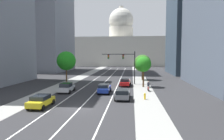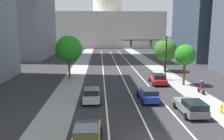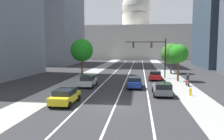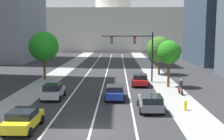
{
  "view_description": "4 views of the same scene",
  "coord_description": "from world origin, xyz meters",
  "px_view_note": "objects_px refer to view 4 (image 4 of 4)",
  "views": [
    {
      "loc": [
        5.96,
        -22.9,
        6.3
      ],
      "look_at": [
        2.44,
        13.54,
        3.46
      ],
      "focal_mm": 32.55,
      "sensor_mm": 36.0,
      "label": 1
    },
    {
      "loc": [
        -3.8,
        -14.57,
        7.94
      ],
      "look_at": [
        -2.28,
        12.92,
        2.94
      ],
      "focal_mm": 35.98,
      "sensor_mm": 36.0,
      "label": 2
    },
    {
      "loc": [
        2.23,
        -20.28,
        5.36
      ],
      "look_at": [
        -1.86,
        12.76,
        2.02
      ],
      "focal_mm": 36.24,
      "sensor_mm": 36.0,
      "label": 3
    },
    {
      "loc": [
        1.87,
        -19.49,
        6.8
      ],
      "look_at": [
        1.13,
        17.87,
        1.93
      ],
      "focal_mm": 46.19,
      "sensor_mm": 36.0,
      "label": 4
    }
  ],
  "objects_px": {
    "car_silver": "(53,91)",
    "car_yellow": "(23,119)",
    "car_gray": "(150,102)",
    "fire_hydrant": "(185,105)",
    "car_red": "(140,79)",
    "car_blue": "(115,92)",
    "traffic_signal_mast": "(137,47)",
    "street_tree_far_right": "(169,52)",
    "capitol_building": "(113,24)",
    "cyclist": "(181,87)",
    "street_tree_near_right": "(159,49)",
    "street_tree_near_left": "(44,46)"
  },
  "relations": [
    {
      "from": "car_red",
      "to": "street_tree_far_right",
      "type": "relative_size",
      "value": 0.78
    },
    {
      "from": "capitol_building",
      "to": "car_blue",
      "type": "distance_m",
      "value": 83.32
    },
    {
      "from": "car_red",
      "to": "car_blue",
      "type": "bearing_deg",
      "value": 160.61
    },
    {
      "from": "car_yellow",
      "to": "traffic_signal_mast",
      "type": "bearing_deg",
      "value": -23.55
    },
    {
      "from": "car_red",
      "to": "car_blue",
      "type": "xyz_separation_m",
      "value": [
        -3.15,
        -7.77,
        -0.0
      ]
    },
    {
      "from": "street_tree_far_right",
      "to": "fire_hydrant",
      "type": "bearing_deg",
      "value": -92.16
    },
    {
      "from": "car_yellow",
      "to": "cyclist",
      "type": "bearing_deg",
      "value": -47.56
    },
    {
      "from": "car_blue",
      "to": "street_tree_near_right",
      "type": "xyz_separation_m",
      "value": [
        7.03,
        17.71,
        3.3
      ]
    },
    {
      "from": "fire_hydrant",
      "to": "traffic_signal_mast",
      "type": "bearing_deg",
      "value": 102.86
    },
    {
      "from": "street_tree_near_right",
      "to": "street_tree_near_left",
      "type": "xyz_separation_m",
      "value": [
        -17.39,
        -5.3,
        0.72
      ]
    },
    {
      "from": "capitol_building",
      "to": "street_tree_near_right",
      "type": "relative_size",
      "value": 7.85
    },
    {
      "from": "car_yellow",
      "to": "fire_hydrant",
      "type": "bearing_deg",
      "value": -65.8
    },
    {
      "from": "car_red",
      "to": "cyclist",
      "type": "height_order",
      "value": "cyclist"
    },
    {
      "from": "car_silver",
      "to": "car_blue",
      "type": "distance_m",
      "value": 6.32
    },
    {
      "from": "capitol_building",
      "to": "street_tree_near_left",
      "type": "height_order",
      "value": "capitol_building"
    },
    {
      "from": "car_gray",
      "to": "street_tree_near_left",
      "type": "distance_m",
      "value": 21.88
    },
    {
      "from": "car_silver",
      "to": "street_tree_near_right",
      "type": "height_order",
      "value": "street_tree_near_right"
    },
    {
      "from": "fire_hydrant",
      "to": "street_tree_near_left",
      "type": "relative_size",
      "value": 0.13
    },
    {
      "from": "fire_hydrant",
      "to": "car_red",
      "type": "bearing_deg",
      "value": 104.6
    },
    {
      "from": "capitol_building",
      "to": "cyclist",
      "type": "distance_m",
      "value": 81.34
    },
    {
      "from": "car_silver",
      "to": "traffic_signal_mast",
      "type": "height_order",
      "value": "traffic_signal_mast"
    },
    {
      "from": "street_tree_near_right",
      "to": "car_yellow",
      "type": "bearing_deg",
      "value": -116.15
    },
    {
      "from": "car_silver",
      "to": "street_tree_near_right",
      "type": "xyz_separation_m",
      "value": [
        13.35,
        17.69,
        3.28
      ]
    },
    {
      "from": "car_blue",
      "to": "street_tree_far_right",
      "type": "relative_size",
      "value": 0.75
    },
    {
      "from": "cyclist",
      "to": "traffic_signal_mast",
      "type": "bearing_deg",
      "value": 23.6
    },
    {
      "from": "cyclist",
      "to": "street_tree_near_right",
      "type": "bearing_deg",
      "value": -3.78
    },
    {
      "from": "car_yellow",
      "to": "car_gray",
      "type": "height_order",
      "value": "car_gray"
    },
    {
      "from": "car_yellow",
      "to": "car_gray",
      "type": "distance_m",
      "value": 10.8
    },
    {
      "from": "capitol_building",
      "to": "fire_hydrant",
      "type": "height_order",
      "value": "capitol_building"
    },
    {
      "from": "car_yellow",
      "to": "street_tree_far_right",
      "type": "xyz_separation_m",
      "value": [
        12.99,
        16.38,
        3.59
      ]
    },
    {
      "from": "street_tree_near_right",
      "to": "street_tree_near_left",
      "type": "distance_m",
      "value": 18.19
    },
    {
      "from": "car_gray",
      "to": "car_blue",
      "type": "xyz_separation_m",
      "value": [
        -3.16,
        4.32,
        0.0
      ]
    },
    {
      "from": "car_silver",
      "to": "car_yellow",
      "type": "height_order",
      "value": "car_silver"
    },
    {
      "from": "fire_hydrant",
      "to": "street_tree_far_right",
      "type": "bearing_deg",
      "value": 87.84
    },
    {
      "from": "cyclist",
      "to": "street_tree_near_left",
      "type": "distance_m",
      "value": 20.62
    },
    {
      "from": "car_blue",
      "to": "street_tree_near_right",
      "type": "bearing_deg",
      "value": -22.02
    },
    {
      "from": "car_silver",
      "to": "cyclist",
      "type": "xyz_separation_m",
      "value": [
        13.58,
        2.44,
        0.04
      ]
    },
    {
      "from": "car_red",
      "to": "street_tree_near_left",
      "type": "height_order",
      "value": "street_tree_near_left"
    },
    {
      "from": "car_gray",
      "to": "fire_hydrant",
      "type": "distance_m",
      "value": 3.11
    },
    {
      "from": "street_tree_near_left",
      "to": "car_gray",
      "type": "bearing_deg",
      "value": -51.06
    },
    {
      "from": "cyclist",
      "to": "street_tree_far_right",
      "type": "distance_m",
      "value": 5.69
    },
    {
      "from": "car_yellow",
      "to": "car_gray",
      "type": "bearing_deg",
      "value": -60.3
    },
    {
      "from": "car_blue",
      "to": "fire_hydrant",
      "type": "height_order",
      "value": "car_blue"
    },
    {
      "from": "car_yellow",
      "to": "street_tree_far_right",
      "type": "relative_size",
      "value": 0.72
    },
    {
      "from": "cyclist",
      "to": "car_silver",
      "type": "bearing_deg",
      "value": 95.52
    },
    {
      "from": "street_tree_near_right",
      "to": "street_tree_near_left",
      "type": "relative_size",
      "value": 0.89
    },
    {
      "from": "car_yellow",
      "to": "street_tree_near_left",
      "type": "bearing_deg",
      "value": 11.55
    },
    {
      "from": "car_blue",
      "to": "traffic_signal_mast",
      "type": "height_order",
      "value": "traffic_signal_mast"
    },
    {
      "from": "car_yellow",
      "to": "car_blue",
      "type": "height_order",
      "value": "car_blue"
    },
    {
      "from": "cyclist",
      "to": "street_tree_near_left",
      "type": "xyz_separation_m",
      "value": [
        -17.62,
        9.95,
        3.96
      ]
    }
  ]
}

